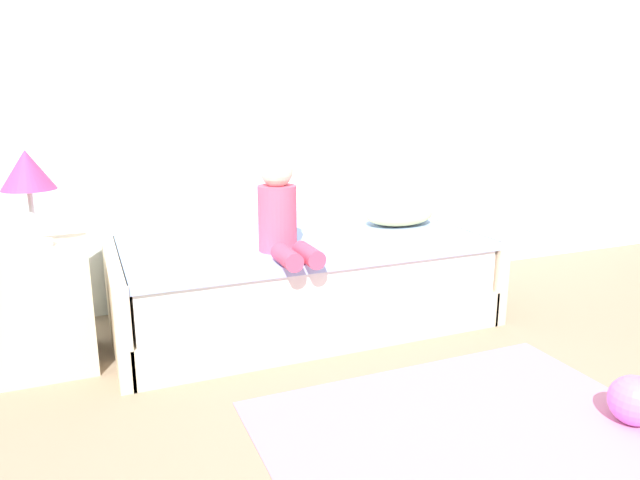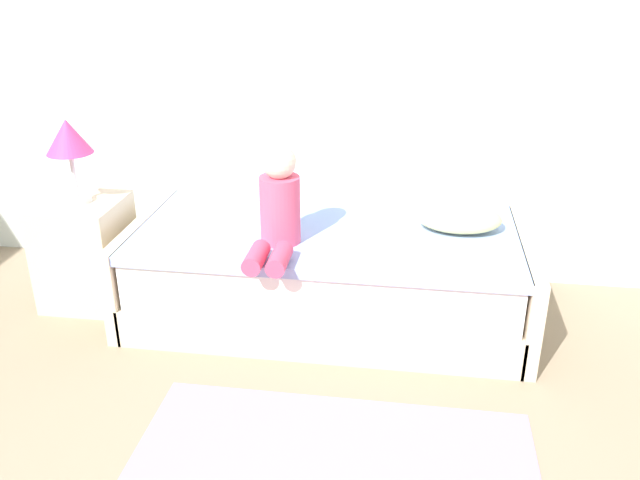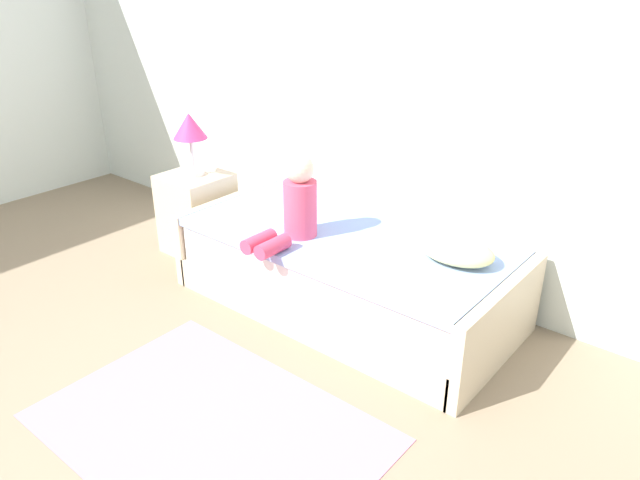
% 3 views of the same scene
% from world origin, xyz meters
% --- Properties ---
extents(wall_rear, '(7.20, 0.10, 2.90)m').
position_xyz_m(wall_rear, '(0.00, 2.60, 1.45)').
color(wall_rear, silver).
rests_on(wall_rear, ground).
extents(bed, '(2.11, 1.00, 0.50)m').
position_xyz_m(bed, '(-0.07, 2.00, 0.25)').
color(bed, beige).
rests_on(bed, ground).
extents(nightstand, '(0.44, 0.44, 0.60)m').
position_xyz_m(nightstand, '(-1.42, 1.95, 0.30)').
color(nightstand, beige).
rests_on(nightstand, ground).
extents(table_lamp, '(0.24, 0.24, 0.45)m').
position_xyz_m(table_lamp, '(-1.42, 1.95, 0.94)').
color(table_lamp, silver).
rests_on(table_lamp, nightstand).
extents(child_figure, '(0.20, 0.51, 0.50)m').
position_xyz_m(child_figure, '(-0.28, 1.77, 0.70)').
color(child_figure, '#E04C6B').
rests_on(child_figure, bed).
extents(pillow, '(0.44, 0.30, 0.13)m').
position_xyz_m(pillow, '(0.61, 2.10, 0.56)').
color(pillow, '#F2E58C').
rests_on(pillow, bed).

